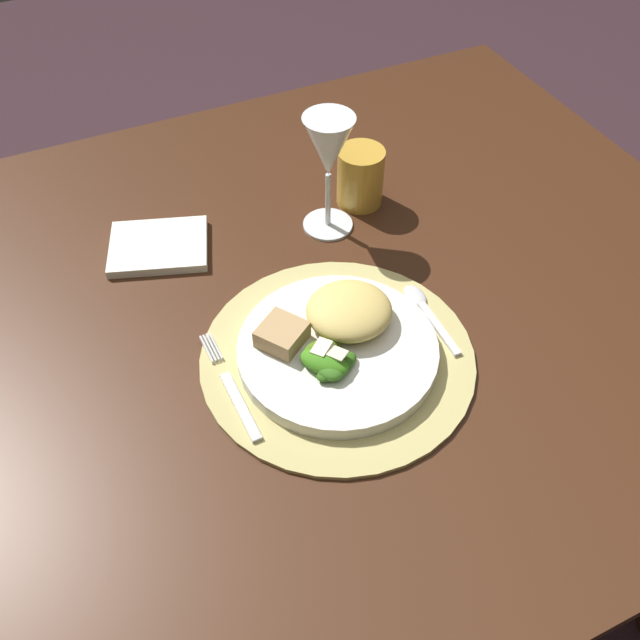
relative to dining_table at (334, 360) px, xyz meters
name	(u,v)px	position (x,y,z in m)	size (l,w,h in m)	color
ground_plane	(330,538)	(0.00, 0.00, -0.59)	(6.00, 6.00, 0.00)	#352127
dining_table	(334,360)	(0.00, 0.00, 0.00)	(1.14, 0.99, 0.74)	#3F2213
placemat	(337,357)	(-0.05, -0.11, 0.15)	(0.33, 0.33, 0.01)	tan
dinner_plate	(338,350)	(-0.05, -0.11, 0.16)	(0.24, 0.24, 0.02)	white
pasta_serving	(349,311)	(-0.02, -0.08, 0.19)	(0.10, 0.10, 0.04)	#DEBF65
salad_greens	(327,361)	(-0.07, -0.13, 0.18)	(0.07, 0.07, 0.02)	#3C7C22
bread_piece	(282,334)	(-0.11, -0.07, 0.18)	(0.05, 0.05, 0.02)	tan
fork	(232,390)	(-0.18, -0.10, 0.16)	(0.02, 0.17, 0.00)	silver
spoon	(424,307)	(0.08, -0.08, 0.16)	(0.02, 0.13, 0.01)	silver
napkin	(159,246)	(-0.19, 0.18, 0.15)	(0.13, 0.11, 0.01)	white
wine_glass	(329,152)	(0.05, 0.12, 0.27)	(0.07, 0.07, 0.18)	silver
amber_tumbler	(360,177)	(0.11, 0.16, 0.19)	(0.07, 0.07, 0.09)	gold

